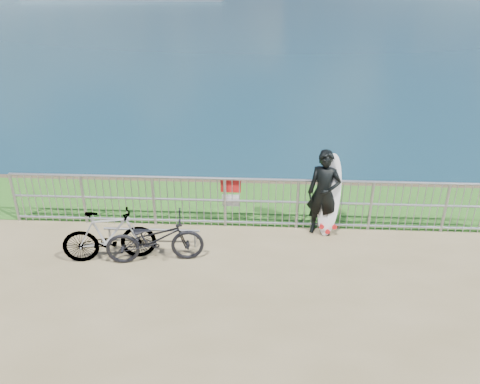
# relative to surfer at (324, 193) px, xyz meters

# --- Properties ---
(grass_strip) EXTENTS (120.00, 120.00, 0.00)m
(grass_strip) POSITION_rel_surfer_xyz_m (-1.50, 1.25, -0.89)
(grass_strip) COLOR #215718
(grass_strip) RESTS_ON ground
(seascape) EXTENTS (260.00, 260.00, 5.00)m
(seascape) POSITION_rel_surfer_xyz_m (-45.25, 146.04, -4.93)
(seascape) COLOR brown
(seascape) RESTS_ON ground
(railing) EXTENTS (10.06, 0.10, 1.13)m
(railing) POSITION_rel_surfer_xyz_m (-1.49, 0.15, -0.32)
(railing) COLOR gray
(railing) RESTS_ON ground
(surfer) EXTENTS (0.75, 0.59, 1.79)m
(surfer) POSITION_rel_surfer_xyz_m (0.00, 0.00, 0.00)
(surfer) COLOR black
(surfer) RESTS_ON ground
(surfboard) EXTENTS (0.55, 0.51, 1.71)m
(surfboard) POSITION_rel_surfer_xyz_m (0.11, -0.01, -0.11)
(surfboard) COLOR white
(surfboard) RESTS_ON ground
(bicycle_near) EXTENTS (1.87, 0.92, 0.94)m
(bicycle_near) POSITION_rel_surfer_xyz_m (-3.18, -1.22, -0.43)
(bicycle_near) COLOR black
(bicycle_near) RESTS_ON ground
(bicycle_far) EXTENTS (1.76, 0.83, 1.02)m
(bicycle_far) POSITION_rel_surfer_xyz_m (-4.03, -1.23, -0.39)
(bicycle_far) COLOR black
(bicycle_far) RESTS_ON ground
(bike_rack) EXTENTS (1.88, 0.05, 0.39)m
(bike_rack) POSITION_rel_surfer_xyz_m (-3.37, -0.72, -0.57)
(bike_rack) COLOR gray
(bike_rack) RESTS_ON ground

